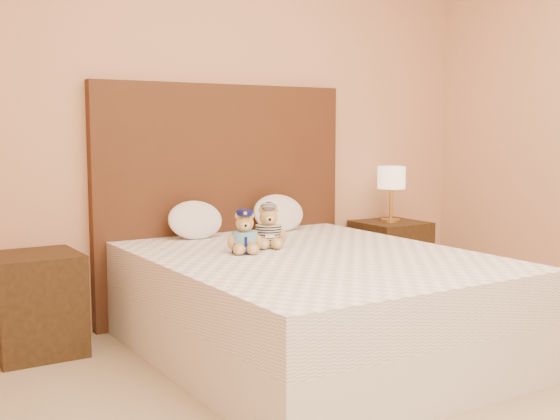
% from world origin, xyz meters
% --- Properties ---
extents(bed, '(1.60, 2.00, 0.55)m').
position_xyz_m(bed, '(0.00, 1.20, 0.28)').
color(bed, white).
rests_on(bed, ground).
extents(headboard, '(1.75, 0.08, 1.50)m').
position_xyz_m(headboard, '(0.00, 2.21, 0.75)').
color(headboard, '#462715').
rests_on(headboard, ground).
extents(nightstand_left, '(0.45, 0.45, 0.55)m').
position_xyz_m(nightstand_left, '(-1.25, 2.00, 0.28)').
color(nightstand_left, '#3C2613').
rests_on(nightstand_left, ground).
extents(nightstand_right, '(0.45, 0.45, 0.55)m').
position_xyz_m(nightstand_right, '(1.25, 2.00, 0.28)').
color(nightstand_right, '#3C2613').
rests_on(nightstand_right, ground).
extents(lamp, '(0.20, 0.20, 0.40)m').
position_xyz_m(lamp, '(1.25, 2.00, 0.85)').
color(lamp, gold).
rests_on(lamp, nightstand_right).
extents(teddy_police, '(0.26, 0.25, 0.23)m').
position_xyz_m(teddy_police, '(-0.28, 1.42, 0.67)').
color(teddy_police, '#A77741').
rests_on(teddy_police, bed).
extents(teddy_prisoner, '(0.28, 0.27, 0.24)m').
position_xyz_m(teddy_prisoner, '(-0.08, 1.51, 0.67)').
color(teddy_prisoner, '#A77741').
rests_on(teddy_prisoner, bed).
extents(pillow_left, '(0.35, 0.23, 0.25)m').
position_xyz_m(pillow_left, '(-0.29, 2.03, 0.68)').
color(pillow_left, white).
rests_on(pillow_left, bed).
extents(pillow_right, '(0.37, 0.24, 0.26)m').
position_xyz_m(pillow_right, '(0.31, 2.03, 0.68)').
color(pillow_right, white).
rests_on(pillow_right, bed).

